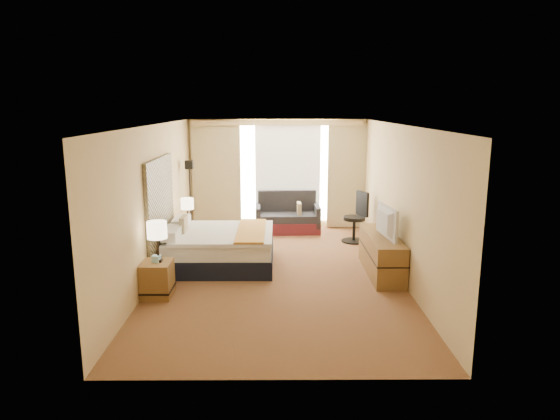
{
  "coord_description": "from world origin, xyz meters",
  "views": [
    {
      "loc": [
        -0.01,
        -8.41,
        2.91
      ],
      "look_at": [
        0.05,
        0.4,
        1.07
      ],
      "focal_mm": 32.0,
      "sensor_mm": 36.0,
      "label": 1
    }
  ],
  "objects_px": {
    "nightstand_right": "(186,237)",
    "floor_lamp": "(190,184)",
    "nightstand_left": "(157,279)",
    "loveseat": "(288,218)",
    "bed": "(220,247)",
    "media_dresser": "(381,254)",
    "desk_chair": "(357,220)",
    "television": "(382,222)",
    "lamp_left": "(157,231)",
    "lamp_right": "(187,204)"
  },
  "relations": [
    {
      "from": "loveseat",
      "to": "floor_lamp",
      "type": "relative_size",
      "value": 0.86
    },
    {
      "from": "nightstand_right",
      "to": "floor_lamp",
      "type": "relative_size",
      "value": 0.31
    },
    {
      "from": "media_dresser",
      "to": "floor_lamp",
      "type": "distance_m",
      "value": 4.47
    },
    {
      "from": "media_dresser",
      "to": "bed",
      "type": "distance_m",
      "value": 2.93
    },
    {
      "from": "floor_lamp",
      "to": "television",
      "type": "relative_size",
      "value": 1.85
    },
    {
      "from": "floor_lamp",
      "to": "television",
      "type": "height_order",
      "value": "floor_lamp"
    },
    {
      "from": "desk_chair",
      "to": "television",
      "type": "xyz_separation_m",
      "value": [
        0.06,
        -2.26,
        0.48
      ]
    },
    {
      "from": "desk_chair",
      "to": "lamp_right",
      "type": "height_order",
      "value": "desk_chair"
    },
    {
      "from": "media_dresser",
      "to": "floor_lamp",
      "type": "height_order",
      "value": "floor_lamp"
    },
    {
      "from": "bed",
      "to": "loveseat",
      "type": "relative_size",
      "value": 1.27
    },
    {
      "from": "television",
      "to": "nightstand_right",
      "type": "bearing_deg",
      "value": 59.89
    },
    {
      "from": "nightstand_left",
      "to": "television",
      "type": "bearing_deg",
      "value": 14.09
    },
    {
      "from": "nightstand_left",
      "to": "desk_chair",
      "type": "xyz_separation_m",
      "value": [
        3.59,
        3.17,
        0.21
      ]
    },
    {
      "from": "lamp_left",
      "to": "television",
      "type": "relative_size",
      "value": 0.67
    },
    {
      "from": "nightstand_left",
      "to": "lamp_left",
      "type": "bearing_deg",
      "value": 21.43
    },
    {
      "from": "bed",
      "to": "television",
      "type": "xyz_separation_m",
      "value": [
        2.84,
        -0.61,
        0.63
      ]
    },
    {
      "from": "nightstand_right",
      "to": "media_dresser",
      "type": "relative_size",
      "value": 0.31
    },
    {
      "from": "floor_lamp",
      "to": "desk_chair",
      "type": "bearing_deg",
      "value": -2.79
    },
    {
      "from": "nightstand_right",
      "to": "media_dresser",
      "type": "distance_m",
      "value": 3.97
    },
    {
      "from": "lamp_left",
      "to": "bed",
      "type": "bearing_deg",
      "value": 62.8
    },
    {
      "from": "floor_lamp",
      "to": "lamp_left",
      "type": "height_order",
      "value": "floor_lamp"
    },
    {
      "from": "loveseat",
      "to": "desk_chair",
      "type": "distance_m",
      "value": 1.75
    },
    {
      "from": "bed",
      "to": "lamp_left",
      "type": "bearing_deg",
      "value": -117.2
    },
    {
      "from": "television",
      "to": "floor_lamp",
      "type": "bearing_deg",
      "value": 49.87
    },
    {
      "from": "nightstand_right",
      "to": "media_dresser",
      "type": "bearing_deg",
      "value": -21.4
    },
    {
      "from": "bed",
      "to": "floor_lamp",
      "type": "distance_m",
      "value": 2.2
    },
    {
      "from": "media_dresser",
      "to": "lamp_right",
      "type": "distance_m",
      "value": 3.96
    },
    {
      "from": "nightstand_right",
      "to": "loveseat",
      "type": "height_order",
      "value": "loveseat"
    },
    {
      "from": "bed",
      "to": "lamp_right",
      "type": "xyz_separation_m",
      "value": [
        -0.75,
        0.95,
        0.63
      ]
    },
    {
      "from": "nightstand_right",
      "to": "television",
      "type": "height_order",
      "value": "television"
    },
    {
      "from": "bed",
      "to": "lamp_left",
      "type": "relative_size",
      "value": 3.01
    },
    {
      "from": "desk_chair",
      "to": "lamp_right",
      "type": "bearing_deg",
      "value": 167.39
    },
    {
      "from": "desk_chair",
      "to": "nightstand_right",
      "type": "bearing_deg",
      "value": 166.88
    },
    {
      "from": "nightstand_left",
      "to": "lamp_left",
      "type": "xyz_separation_m",
      "value": [
        0.03,
        0.01,
        0.77
      ]
    },
    {
      "from": "nightstand_right",
      "to": "television",
      "type": "relative_size",
      "value": 0.58
    },
    {
      "from": "nightstand_left",
      "to": "floor_lamp",
      "type": "height_order",
      "value": "floor_lamp"
    },
    {
      "from": "bed",
      "to": "media_dresser",
      "type": "bearing_deg",
      "value": -9.33
    },
    {
      "from": "loveseat",
      "to": "television",
      "type": "xyz_separation_m",
      "value": [
        1.54,
        -3.18,
        0.67
      ]
    },
    {
      "from": "floor_lamp",
      "to": "lamp_left",
      "type": "bearing_deg",
      "value": -88.92
    },
    {
      "from": "nightstand_right",
      "to": "lamp_right",
      "type": "relative_size",
      "value": 1.01
    },
    {
      "from": "bed",
      "to": "floor_lamp",
      "type": "bearing_deg",
      "value": 114.71
    },
    {
      "from": "loveseat",
      "to": "lamp_right",
      "type": "height_order",
      "value": "lamp_right"
    },
    {
      "from": "nightstand_right",
      "to": "loveseat",
      "type": "xyz_separation_m",
      "value": [
        2.11,
        1.59,
        0.03
      ]
    },
    {
      "from": "lamp_left",
      "to": "lamp_right",
      "type": "bearing_deg",
      "value": 89.45
    },
    {
      "from": "loveseat",
      "to": "floor_lamp",
      "type": "distance_m",
      "value": 2.45
    },
    {
      "from": "floor_lamp",
      "to": "lamp_right",
      "type": "xyz_separation_m",
      "value": [
        0.09,
        -0.87,
        -0.27
      ]
    },
    {
      "from": "desk_chair",
      "to": "lamp_right",
      "type": "relative_size",
      "value": 2.03
    },
    {
      "from": "bed",
      "to": "floor_lamp",
      "type": "height_order",
      "value": "floor_lamp"
    },
    {
      "from": "floor_lamp",
      "to": "lamp_left",
      "type": "relative_size",
      "value": 2.75
    },
    {
      "from": "nightstand_right",
      "to": "nightstand_left",
      "type": "bearing_deg",
      "value": -90.0
    }
  ]
}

